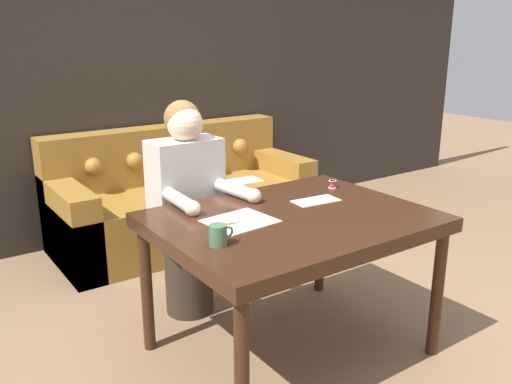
{
  "coord_description": "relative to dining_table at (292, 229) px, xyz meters",
  "views": [
    {
      "loc": [
        -1.62,
        -1.8,
        1.6
      ],
      "look_at": [
        -0.16,
        0.29,
        0.85
      ],
      "focal_mm": 38.0,
      "sensor_mm": 36.0,
      "label": 1
    }
  ],
  "objects": [
    {
      "name": "wall_back",
      "position": [
        0.05,
        2.17,
        0.63
      ],
      "size": [
        8.0,
        0.06,
        2.6
      ],
      "color": "#2D2823",
      "rests_on": "ground_plane"
    },
    {
      "name": "pattern_paper_main",
      "position": [
        -0.26,
        0.07,
        0.07
      ],
      "size": [
        0.32,
        0.29,
        0.0
      ],
      "color": "beige",
      "rests_on": "dining_table"
    },
    {
      "name": "dining_table",
      "position": [
        0.0,
        0.0,
        0.0
      ],
      "size": [
        1.3,
        1.0,
        0.75
      ],
      "color": "#381E11",
      "rests_on": "ground_plane"
    },
    {
      "name": "mug",
      "position": [
        -0.49,
        -0.13,
        0.12
      ],
      "size": [
        0.11,
        0.08,
        0.09
      ],
      "color": "#47704C",
      "rests_on": "dining_table"
    },
    {
      "name": "ground_plane",
      "position": [
        0.05,
        -0.14,
        -0.67
      ],
      "size": [
        16.0,
        16.0,
        0.0
      ],
      "primitive_type": "plane",
      "color": "#846647"
    },
    {
      "name": "scissors",
      "position": [
        -0.32,
        0.06,
        0.07
      ],
      "size": [
        0.25,
        0.09,
        0.01
      ],
      "color": "silver",
      "rests_on": "dining_table"
    },
    {
      "name": "thread_spool",
      "position": [
        0.49,
        0.24,
        0.09
      ],
      "size": [
        0.04,
        0.04,
        0.05
      ],
      "color": "red",
      "rests_on": "dining_table"
    },
    {
      "name": "couch",
      "position": [
        0.3,
        1.75,
        -0.36
      ],
      "size": [
        2.0,
        0.84,
        0.88
      ],
      "color": "olive",
      "rests_on": "ground_plane"
    },
    {
      "name": "person",
      "position": [
        -0.22,
        0.67,
        -0.04
      ],
      "size": [
        0.44,
        0.59,
        1.25
      ],
      "color": "#33281E",
      "rests_on": "ground_plane"
    },
    {
      "name": "pattern_paper_offcut",
      "position": [
        0.25,
        0.11,
        0.07
      ],
      "size": [
        0.26,
        0.15,
        0.0
      ],
      "color": "beige",
      "rests_on": "dining_table"
    }
  ]
}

